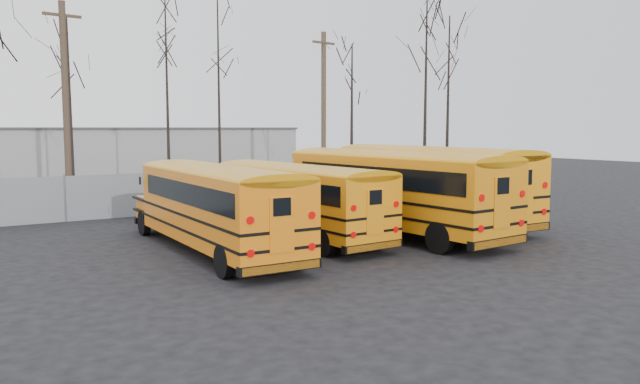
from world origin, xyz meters
TOP-DOWN VIEW (x-y plane):
  - ground at (0.00, 0.00)m, footprint 120.00×120.00m
  - fence at (0.00, 12.00)m, footprint 40.00×0.04m
  - distant_building at (2.00, 32.00)m, footprint 22.00×8.00m
  - bus_a at (-5.18, 2.04)m, footprint 2.68×10.57m
  - bus_b at (-1.64, 2.94)m, footprint 2.86×10.18m
  - bus_c at (1.85, 1.83)m, footprint 3.47×11.88m
  - bus_d at (5.08, 3.33)m, footprint 3.04×12.08m
  - utility_pole_left at (-7.18, 15.41)m, footprint 1.80×0.35m
  - utility_pole_right at (8.52, 16.83)m, footprint 1.79×0.43m
  - tree_2 at (-6.60, 17.45)m, footprint 0.26×0.26m
  - tree_3 at (-2.09, 15.59)m, footprint 0.26×0.26m
  - tree_4 at (1.71, 17.59)m, footprint 0.26×0.26m
  - tree_5 at (9.88, 15.66)m, footprint 0.26×0.26m
  - tree_6 at (14.83, 14.30)m, footprint 0.26×0.26m
  - tree_7 at (18.69, 16.22)m, footprint 0.26×0.26m

SIDE VIEW (x-z plane):
  - ground at x=0.00m, z-range 0.00..0.00m
  - fence at x=0.00m, z-range 0.00..2.00m
  - bus_b at x=-1.64m, z-range 0.24..3.06m
  - bus_a at x=-5.18m, z-range 0.25..3.19m
  - bus_c at x=1.85m, z-range 0.28..3.56m
  - bus_d at x=5.08m, z-range 0.29..3.65m
  - distant_building at x=2.00m, z-range 0.00..4.00m
  - tree_5 at x=9.88m, z-range 0.00..9.30m
  - tree_2 at x=-6.60m, z-range 0.00..9.81m
  - utility_pole_left at x=-7.18m, z-range 0.14..10.22m
  - utility_pole_right at x=8.52m, z-range 0.14..10.23m
  - tree_3 at x=-2.09m, z-range 0.00..11.03m
  - tree_7 at x=18.69m, z-range 0.00..11.95m
  - tree_6 at x=14.83m, z-range 0.00..12.42m
  - tree_4 at x=1.71m, z-range 0.00..12.77m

